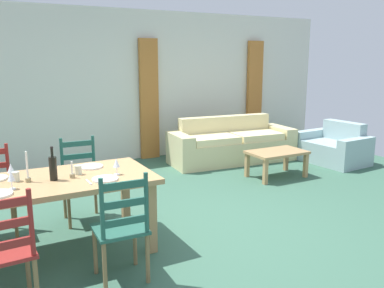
{
  "coord_description": "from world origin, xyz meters",
  "views": [
    {
      "loc": [
        -2.01,
        -3.83,
        1.85
      ],
      "look_at": [
        0.46,
        0.75,
        0.75
      ],
      "focal_mm": 38.11,
      "sensor_mm": 36.0,
      "label": 1
    }
  ],
  "objects_px": {
    "dining_table": "(50,189)",
    "wine_glass_near_right": "(116,163)",
    "dining_chair_near_left": "(4,252)",
    "dining_chair_near_right": "(122,228)",
    "wine_bottle": "(53,168)",
    "coffee_table": "(277,155)",
    "armchair_upholstered": "(334,148)",
    "coffee_cup_secondary": "(16,177)",
    "coffee_cup_primary": "(78,170)",
    "couch": "(231,145)",
    "wine_glass_near_left": "(11,177)",
    "dining_chair_far_right": "(81,180)",
    "wine_glass_far_left": "(11,169)"
  },
  "relations": [
    {
      "from": "dining_chair_near_right",
      "to": "coffee_table",
      "type": "relative_size",
      "value": 1.07
    },
    {
      "from": "coffee_table",
      "to": "dining_table",
      "type": "bearing_deg",
      "value": -163.61
    },
    {
      "from": "dining_table",
      "to": "wine_glass_near_right",
      "type": "height_order",
      "value": "wine_glass_near_right"
    },
    {
      "from": "coffee_cup_secondary",
      "to": "wine_bottle",
      "type": "bearing_deg",
      "value": -21.76
    },
    {
      "from": "dining_table",
      "to": "wine_glass_near_right",
      "type": "relative_size",
      "value": 11.8
    },
    {
      "from": "dining_chair_far_right",
      "to": "wine_bottle",
      "type": "distance_m",
      "value": 0.98
    },
    {
      "from": "dining_chair_near_left",
      "to": "wine_bottle",
      "type": "xyz_separation_m",
      "value": [
        0.49,
        0.74,
        0.39
      ]
    },
    {
      "from": "wine_glass_near_right",
      "to": "armchair_upholstered",
      "type": "relative_size",
      "value": 0.13
    },
    {
      "from": "couch",
      "to": "coffee_table",
      "type": "relative_size",
      "value": 2.6
    },
    {
      "from": "dining_table",
      "to": "wine_glass_far_left",
      "type": "xyz_separation_m",
      "value": [
        -0.31,
        0.13,
        0.2
      ]
    },
    {
      "from": "dining_table",
      "to": "wine_glass_near_right",
      "type": "xyz_separation_m",
      "value": [
        0.6,
        -0.13,
        0.2
      ]
    },
    {
      "from": "dining_table",
      "to": "coffee_table",
      "type": "xyz_separation_m",
      "value": [
        3.58,
        1.05,
        -0.31
      ]
    },
    {
      "from": "dining_chair_near_left",
      "to": "coffee_cup_secondary",
      "type": "bearing_deg",
      "value": 78.05
    },
    {
      "from": "dining_table",
      "to": "armchair_upholstered",
      "type": "relative_size",
      "value": 1.57
    },
    {
      "from": "dining_table",
      "to": "wine_bottle",
      "type": "xyz_separation_m",
      "value": [
        0.03,
        -0.03,
        0.2
      ]
    },
    {
      "from": "coffee_cup_secondary",
      "to": "dining_chair_far_right",
      "type": "bearing_deg",
      "value": 42.7
    },
    {
      "from": "armchair_upholstered",
      "to": "wine_glass_near_left",
      "type": "bearing_deg",
      "value": -165.15
    },
    {
      "from": "wine_bottle",
      "to": "couch",
      "type": "height_order",
      "value": "wine_bottle"
    },
    {
      "from": "dining_chair_near_right",
      "to": "armchair_upholstered",
      "type": "distance_m",
      "value": 5.15
    },
    {
      "from": "dining_chair_far_right",
      "to": "wine_glass_near_left",
      "type": "bearing_deg",
      "value": -130.84
    },
    {
      "from": "dining_chair_near_left",
      "to": "wine_glass_near_left",
      "type": "xyz_separation_m",
      "value": [
        0.13,
        0.63,
        0.38
      ]
    },
    {
      "from": "dining_chair_near_right",
      "to": "wine_glass_far_left",
      "type": "bearing_deg",
      "value": 129.39
    },
    {
      "from": "dining_chair_near_left",
      "to": "dining_chair_near_right",
      "type": "distance_m",
      "value": 0.89
    },
    {
      "from": "wine_bottle",
      "to": "coffee_cup_primary",
      "type": "distance_m",
      "value": 0.27
    },
    {
      "from": "dining_chair_far_right",
      "to": "wine_glass_near_left",
      "type": "distance_m",
      "value": 1.26
    },
    {
      "from": "dining_chair_near_right",
      "to": "coffee_cup_primary",
      "type": "xyz_separation_m",
      "value": [
        -0.15,
        0.81,
        0.32
      ]
    },
    {
      "from": "wine_glass_far_left",
      "to": "coffee_cup_primary",
      "type": "relative_size",
      "value": 1.79
    },
    {
      "from": "coffee_cup_primary",
      "to": "coffee_cup_secondary",
      "type": "relative_size",
      "value": 1.0
    },
    {
      "from": "armchair_upholstered",
      "to": "dining_chair_near_right",
      "type": "bearing_deg",
      "value": -156.31
    },
    {
      "from": "wine_glass_far_left",
      "to": "wine_bottle",
      "type": "bearing_deg",
      "value": -26.27
    },
    {
      "from": "dining_chair_far_right",
      "to": "wine_bottle",
      "type": "height_order",
      "value": "wine_bottle"
    },
    {
      "from": "dining_chair_far_right",
      "to": "wine_glass_far_left",
      "type": "bearing_deg",
      "value": -140.37
    },
    {
      "from": "wine_glass_near_right",
      "to": "coffee_cup_secondary",
      "type": "xyz_separation_m",
      "value": [
        -0.88,
        0.22,
        -0.07
      ]
    },
    {
      "from": "wine_glass_far_left",
      "to": "couch",
      "type": "xyz_separation_m",
      "value": [
        3.83,
        2.13,
        -0.57
      ]
    },
    {
      "from": "dining_chair_near_left",
      "to": "coffee_cup_secondary",
      "type": "relative_size",
      "value": 10.67
    },
    {
      "from": "dining_table",
      "to": "dining_chair_far_right",
      "type": "distance_m",
      "value": 0.91
    },
    {
      "from": "wine_glass_near_right",
      "to": "dining_chair_near_left",
      "type": "bearing_deg",
      "value": -148.84
    },
    {
      "from": "coffee_cup_primary",
      "to": "dining_chair_near_right",
      "type": "bearing_deg",
      "value": -79.54
    },
    {
      "from": "coffee_cup_primary",
      "to": "armchair_upholstered",
      "type": "bearing_deg",
      "value": 14.52
    },
    {
      "from": "coffee_table",
      "to": "armchair_upholstered",
      "type": "distance_m",
      "value": 1.58
    },
    {
      "from": "wine_glass_near_right",
      "to": "couch",
      "type": "xyz_separation_m",
      "value": [
        2.92,
        2.4,
        -0.57
      ]
    },
    {
      "from": "coffee_cup_secondary",
      "to": "coffee_table",
      "type": "height_order",
      "value": "coffee_cup_secondary"
    },
    {
      "from": "dining_table",
      "to": "wine_bottle",
      "type": "relative_size",
      "value": 6.01
    },
    {
      "from": "dining_chair_near_left",
      "to": "armchair_upholstered",
      "type": "relative_size",
      "value": 0.79
    },
    {
      "from": "coffee_cup_secondary",
      "to": "couch",
      "type": "height_order",
      "value": "coffee_cup_secondary"
    },
    {
      "from": "couch",
      "to": "dining_chair_near_right",
      "type": "bearing_deg",
      "value": -135.64
    },
    {
      "from": "dining_chair_far_right",
      "to": "wine_glass_far_left",
      "type": "height_order",
      "value": "dining_chair_far_right"
    },
    {
      "from": "dining_chair_near_right",
      "to": "dining_chair_far_right",
      "type": "distance_m",
      "value": 1.52
    },
    {
      "from": "coffee_cup_primary",
      "to": "coffee_cup_secondary",
      "type": "height_order",
      "value": "same"
    },
    {
      "from": "dining_table",
      "to": "coffee_cup_secondary",
      "type": "distance_m",
      "value": 0.32
    }
  ]
}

